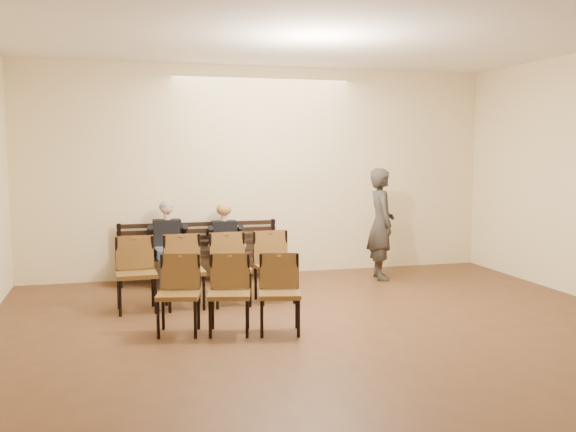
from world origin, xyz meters
name	(u,v)px	position (x,y,z in m)	size (l,w,h in m)	color
ground	(379,369)	(0.00, 0.00, 0.00)	(10.00, 10.00, 0.00)	brown
room_walls	(353,110)	(0.00, 0.79, 2.54)	(8.02, 10.01, 3.51)	#F9E5B2
bench	(200,267)	(-1.13, 4.65, 0.23)	(2.60, 0.90, 0.45)	black
seated_man	(168,244)	(-1.65, 4.53, 0.64)	(0.54, 0.74, 1.29)	black
seated_woman	(225,246)	(-0.73, 4.53, 0.57)	(0.49, 0.68, 1.15)	black
laptop	(167,249)	(-1.67, 4.39, 0.58)	(0.36, 0.28, 0.26)	silver
water_bottle	(238,249)	(-0.59, 4.24, 0.56)	(0.07, 0.07, 0.22)	silver
bag	(285,276)	(0.14, 4.06, 0.13)	(0.34, 0.23, 0.25)	black
passerby	(381,215)	(1.76, 4.05, 1.05)	(0.76, 0.50, 2.10)	#332E29
chair_row_front	(208,270)	(-1.25, 2.93, 0.49)	(2.40, 0.54, 0.99)	brown
chair_row_back	(229,295)	(-1.19, 1.58, 0.46)	(1.64, 0.50, 0.92)	brown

